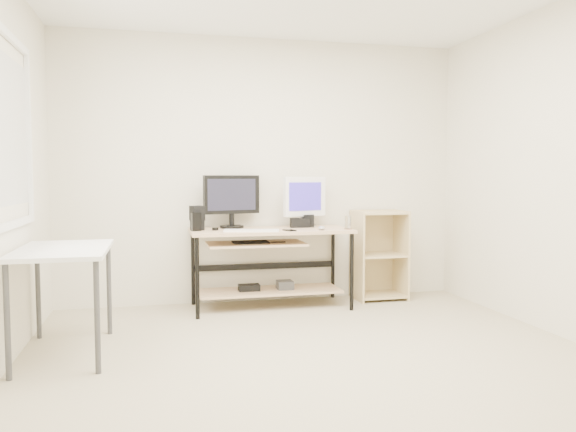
% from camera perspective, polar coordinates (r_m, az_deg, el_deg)
% --- Properties ---
extents(room, '(4.01, 4.01, 2.62)m').
position_cam_1_polar(room, '(3.67, 1.12, 5.19)').
color(room, '#B9AD8E').
rests_on(room, ground).
extents(desk, '(1.50, 0.65, 0.75)m').
position_cam_1_polar(desk, '(5.32, -2.06, -3.60)').
color(desk, '#D8B589').
rests_on(desk, ground).
extents(side_table, '(0.60, 1.00, 0.75)m').
position_cam_1_polar(side_table, '(4.20, -21.85, -4.10)').
color(side_table, white).
rests_on(side_table, ground).
extents(shelf_unit, '(0.50, 0.40, 0.90)m').
position_cam_1_polar(shelf_unit, '(5.82, 9.09, -3.84)').
color(shelf_unit, beige).
rests_on(shelf_unit, ground).
extents(black_monitor, '(0.55, 0.23, 0.51)m').
position_cam_1_polar(black_monitor, '(5.41, -5.75, 1.84)').
color(black_monitor, black).
rests_on(black_monitor, desk).
extents(white_imac, '(0.45, 0.18, 0.49)m').
position_cam_1_polar(white_imac, '(5.51, 1.71, 1.85)').
color(white_imac, silver).
rests_on(white_imac, desk).
extents(keyboard, '(0.51, 0.25, 0.02)m').
position_cam_1_polar(keyboard, '(5.06, -3.72, -1.48)').
color(keyboard, white).
rests_on(keyboard, desk).
extents(mouse, '(0.10, 0.12, 0.04)m').
position_cam_1_polar(mouse, '(5.20, 3.44, -1.22)').
color(mouse, '#B2B2B7').
rests_on(mouse, desk).
extents(center_speaker, '(0.19, 0.09, 0.09)m').
position_cam_1_polar(center_speaker, '(5.44, 1.21, -0.69)').
color(center_speaker, black).
rests_on(center_speaker, desk).
extents(speaker_left, '(0.14, 0.14, 0.23)m').
position_cam_1_polar(speaker_left, '(5.22, -9.21, -0.14)').
color(speaker_left, black).
rests_on(speaker_left, desk).
extents(speaker_right, '(0.12, 0.12, 0.12)m').
position_cam_1_polar(speaker_right, '(5.50, 2.13, -0.50)').
color(speaker_right, black).
rests_on(speaker_right, desk).
extents(audio_controller, '(0.09, 0.07, 0.17)m').
position_cam_1_polar(audio_controller, '(5.15, -9.32, -0.59)').
color(audio_controller, black).
rests_on(audio_controller, desk).
extents(volume_puck, '(0.08, 0.08, 0.03)m').
position_cam_1_polar(volume_puck, '(5.20, -7.40, -1.31)').
color(volume_puck, black).
rests_on(volume_puck, desk).
extents(smartphone, '(0.11, 0.15, 0.01)m').
position_cam_1_polar(smartphone, '(5.12, 0.14, -1.45)').
color(smartphone, black).
rests_on(smartphone, desk).
extents(coaster, '(0.09, 0.09, 0.01)m').
position_cam_1_polar(coaster, '(5.29, 6.10, -1.32)').
color(coaster, '#9F6B48').
rests_on(coaster, desk).
extents(drinking_glass, '(0.07, 0.07, 0.12)m').
position_cam_1_polar(drinking_glass, '(5.29, 6.11, -0.64)').
color(drinking_glass, white).
rests_on(drinking_glass, coaster).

